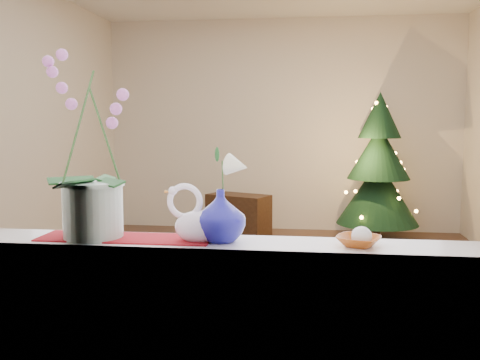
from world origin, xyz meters
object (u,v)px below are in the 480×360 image
object	(u,v)px
orchid_pot	(91,145)
amber_dish	(359,242)
blue_vase	(220,212)
xmas_tree	(378,167)
swan	(198,215)
side_table	(238,217)
paperweight	(362,237)

from	to	relation	value
orchid_pot	amber_dish	distance (m)	1.11
blue_vase	xmas_tree	distance (m)	4.47
swan	side_table	bearing A→B (deg)	83.31
side_table	xmas_tree	bearing A→B (deg)	29.58
paperweight	swan	bearing A→B (deg)	179.53
orchid_pot	blue_vase	distance (m)	0.58
orchid_pot	side_table	xyz separation A→B (m)	(0.04, 4.17, -1.03)
blue_vase	side_table	world-z (taller)	blue_vase
xmas_tree	side_table	bearing A→B (deg)	-174.47
amber_dish	xmas_tree	bearing A→B (deg)	81.88
xmas_tree	swan	bearing A→B (deg)	-105.89
swan	blue_vase	xyz separation A→B (m)	(0.08, 0.02, 0.01)
swan	paperweight	distance (m)	0.63
swan	side_table	distance (m)	4.27
side_table	blue_vase	bearing A→B (deg)	-59.42
orchid_pot	swan	xyz separation A→B (m)	(0.44, -0.01, -0.27)
amber_dish	swan	bearing A→B (deg)	-179.70
amber_dish	side_table	xyz separation A→B (m)	(-1.01, 4.18, -0.67)
paperweight	xmas_tree	size ratio (longest dim) A/B	0.04
blue_vase	xmas_tree	world-z (taller)	xmas_tree
amber_dish	side_table	distance (m)	4.35
orchid_pot	side_table	world-z (taller)	orchid_pot
swan	side_table	xyz separation A→B (m)	(-0.39, 4.18, -0.76)
swan	side_table	world-z (taller)	swan
orchid_pot	blue_vase	size ratio (longest dim) A/B	3.18
blue_vase	side_table	bearing A→B (deg)	96.53
blue_vase	swan	bearing A→B (deg)	-166.72
orchid_pot	amber_dish	world-z (taller)	orchid_pot
blue_vase	amber_dish	bearing A→B (deg)	-1.80
swan	blue_vase	distance (m)	0.09
paperweight	xmas_tree	distance (m)	4.39
amber_dish	xmas_tree	size ratio (longest dim) A/B	0.08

